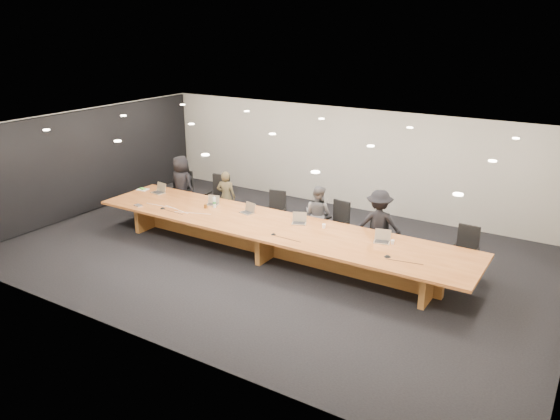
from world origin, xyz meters
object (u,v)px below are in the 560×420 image
object	(u,v)px
laptop_a	(158,188)
laptop_c	(247,208)
laptop_d	(299,219)
av_box	(138,205)
paper_cup_near	(324,226)
laptop_e	(382,237)
mic_left	(163,208)
mic_right	(387,256)
chair_mid_left	(275,212)
person_c	(318,214)
amber_mug	(206,206)
chair_left	(218,197)
water_bottle	(214,203)
chair_far_left	(181,191)
chair_far_right	(464,251)
person_d	(379,224)
conference_table	(273,234)
person_b	(226,197)
chair_mid_right	(336,224)
paper_cup_far	(393,242)
mic_center	(273,234)
person_a	(182,185)
chair_right	(377,236)
laptop_b	(212,200)

from	to	relation	value
laptop_a	laptop_c	bearing A→B (deg)	7.68
laptop_d	av_box	size ratio (longest dim) A/B	1.74
laptop_a	laptop_c	xyz separation A→B (m)	(2.88, -0.07, -0.01)
paper_cup_near	laptop_e	bearing A→B (deg)	-4.41
mic_left	mic_right	world-z (taller)	mic_right
chair_mid_left	person_c	world-z (taller)	person_c
laptop_a	amber_mug	xyz separation A→B (m)	(1.83, -0.29, -0.09)
chair_left	water_bottle	bearing A→B (deg)	-65.10
chair_far_left	av_box	bearing A→B (deg)	-88.41
chair_mid_left	chair_far_right	world-z (taller)	chair_far_right
person_d	mic_left	world-z (taller)	person_d
conference_table	person_c	world-z (taller)	person_c
person_b	chair_mid_right	bearing A→B (deg)	162.52
person_c	mic_left	xyz separation A→B (m)	(-3.29, -1.71, 0.06)
laptop_a	mic_right	size ratio (longest dim) A/B	2.49
paper_cup_far	mic_right	world-z (taller)	paper_cup_far
person_c	laptop_c	size ratio (longest dim) A/B	4.50
person_d	laptop_a	size ratio (longest dim) A/B	4.61
water_bottle	mic_center	xyz separation A→B (m)	(2.15, -0.74, -0.11)
chair_mid_left	person_c	xyz separation A→B (m)	(1.24, -0.06, 0.18)
person_a	conference_table	bearing A→B (deg)	166.07
mic_center	person_c	bearing A→B (deg)	85.51
chair_right	amber_mug	bearing A→B (deg)	-171.16
person_d	laptop_a	world-z (taller)	person_d
chair_mid_right	laptop_e	bearing A→B (deg)	-23.43
amber_mug	chair_far_right	bearing A→B (deg)	11.12
laptop_c	mic_right	size ratio (longest dim) A/B	2.30
chair_right	mic_center	size ratio (longest dim) A/B	9.40
conference_table	chair_right	world-z (taller)	chair_right
person_a	laptop_b	world-z (taller)	person_a
person_a	laptop_d	bearing A→B (deg)	172.47
laptop_e	paper_cup_near	bearing A→B (deg)	161.92
amber_mug	mic_right	distance (m)	4.78
person_a	laptop_c	world-z (taller)	person_a
mic_center	amber_mug	bearing A→B (deg)	165.62
laptop_c	amber_mug	distance (m)	1.07
laptop_d	chair_mid_right	bearing A→B (deg)	41.04
person_b	laptop_c	size ratio (longest dim) A/B	4.38
water_bottle	av_box	xyz separation A→B (m)	(-1.65, -0.89, -0.11)
conference_table	person_c	xyz separation A→B (m)	(0.47, 1.23, 0.18)
chair_far_right	mic_center	size ratio (longest dim) A/B	9.98
water_bottle	paper_cup_near	world-z (taller)	water_bottle
person_a	mic_center	xyz separation A→B (m)	(4.00, -1.66, -0.04)
laptop_b	person_a	bearing A→B (deg)	139.27
chair_far_right	laptop_e	distance (m)	1.75
av_box	laptop_c	bearing A→B (deg)	28.80
chair_far_right	laptop_e	size ratio (longest dim) A/B	3.28
mic_right	person_b	bearing A→B (deg)	162.80
person_b	mic_center	world-z (taller)	person_b
laptop_d	laptop_e	distance (m)	1.97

